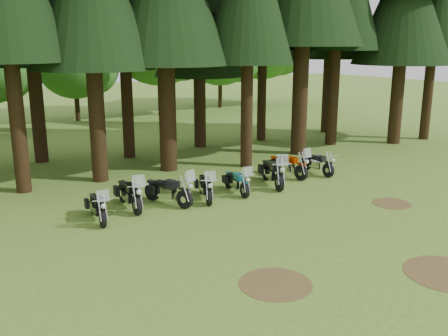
{
  "coord_description": "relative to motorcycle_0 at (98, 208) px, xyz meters",
  "views": [
    {
      "loc": [
        -10.17,
        -10.5,
        5.69
      ],
      "look_at": [
        0.16,
        5.0,
        1.0
      ],
      "focal_mm": 40.0,
      "sensor_mm": 36.0,
      "label": 1
    }
  ],
  "objects": [
    {
      "name": "decid_4",
      "position": [
        6.59,
        21.61,
        3.93
      ],
      "size": [
        5.93,
        5.76,
        7.41
      ],
      "color": "#302010",
      "rests_on": "ground"
    },
    {
      "name": "ground",
      "position": [
        5.01,
        -4.72,
        -0.44
      ],
      "size": [
        120.0,
        120.0,
        0.0
      ],
      "primitive_type": "plane",
      "color": "#486A28",
      "rests_on": "ground"
    },
    {
      "name": "motorcycle_1",
      "position": [
        1.37,
        0.59,
        0.06
      ],
      "size": [
        0.54,
        2.35,
        1.47
      ],
      "rotation": [
        0.0,
        0.0,
        -0.09
      ],
      "color": "black",
      "rests_on": "ground"
    },
    {
      "name": "dirt_patch_2",
      "position": [
        6.01,
        -8.72,
        -0.43
      ],
      "size": [
        2.2,
        2.2,
        0.01
      ],
      "primitive_type": "cylinder",
      "color": "#4C3D1E",
      "rests_on": "ground"
    },
    {
      "name": "motorcycle_2",
      "position": [
        2.71,
        0.22,
        0.05
      ],
      "size": [
        1.04,
        2.24,
        1.44
      ],
      "rotation": [
        0.0,
        0.0,
        0.35
      ],
      "color": "black",
      "rests_on": "ground"
    },
    {
      "name": "dirt_patch_0",
      "position": [
        2.01,
        -6.72,
        -0.43
      ],
      "size": [
        1.8,
        1.8,
        0.01
      ],
      "primitive_type": "cylinder",
      "color": "#4C3D1E",
      "rests_on": "ground"
    },
    {
      "name": "motorcycle_6",
      "position": [
        8.83,
        0.76,
        0.05
      ],
      "size": [
        0.56,
        2.3,
        1.44
      ],
      "rotation": [
        0.0,
        0.0,
        0.11
      ],
      "color": "black",
      "rests_on": "ground"
    },
    {
      "name": "motorcycle_0",
      "position": [
        0.0,
        0.0,
        0.0
      ],
      "size": [
        0.55,
        2.08,
        1.3
      ],
      "rotation": [
        0.0,
        0.0,
        -0.14
      ],
      "color": "black",
      "rests_on": "ground"
    },
    {
      "name": "motorcycle_3",
      "position": [
        4.14,
        -0.02,
        0.01
      ],
      "size": [
        1.04,
        2.08,
        1.35
      ],
      "rotation": [
        0.0,
        0.0,
        -0.38
      ],
      "color": "black",
      "rests_on": "ground"
    },
    {
      "name": "decid_7",
      "position": [
        24.47,
        22.11,
        5.79
      ],
      "size": [
        8.44,
        8.2,
        10.55
      ],
      "color": "#302010",
      "rests_on": "ground"
    },
    {
      "name": "decid_6",
      "position": [
        19.87,
        22.29,
        4.77
      ],
      "size": [
        7.06,
        6.86,
        8.82
      ],
      "color": "#302010",
      "rests_on": "ground"
    },
    {
      "name": "motorcycle_4",
      "position": [
        5.57,
        -0.0,
        -0.01
      ],
      "size": [
        0.55,
        2.03,
        1.27
      ],
      "rotation": [
        0.0,
        0.0,
        -0.15
      ],
      "color": "black",
      "rests_on": "ground"
    },
    {
      "name": "motorcycle_5",
      "position": [
        7.41,
        0.06,
        0.08
      ],
      "size": [
        1.15,
        2.41,
        1.55
      ],
      "rotation": [
        0.0,
        0.0,
        -0.36
      ],
      "color": "black",
      "rests_on": "ground"
    },
    {
      "name": "decid_5",
      "position": [
        13.31,
        21.0,
        5.8
      ],
      "size": [
        8.45,
        8.21,
        10.56
      ],
      "color": "#302010",
      "rests_on": "ground"
    },
    {
      "name": "motorcycle_7",
      "position": [
        10.27,
        0.46,
        -0.0
      ],
      "size": [
        0.33,
        2.1,
        0.85
      ],
      "rotation": [
        0.0,
        0.0,
        -0.04
      ],
      "color": "black",
      "rests_on": "ground"
    },
    {
      "name": "dirt_patch_1",
      "position": [
        9.51,
        -4.22,
        -0.43
      ],
      "size": [
        1.4,
        1.4,
        0.01
      ],
      "primitive_type": "cylinder",
      "color": "#4C3D1E",
      "rests_on": "ground"
    }
  ]
}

